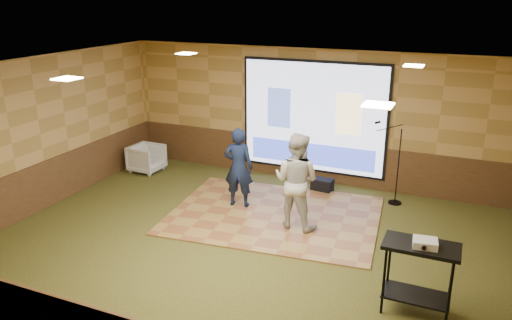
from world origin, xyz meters
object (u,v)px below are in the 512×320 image
at_px(duffel_bag, 322,185).
at_px(projector, 425,243).
at_px(dance_floor, 274,215).
at_px(player_right, 296,181).
at_px(projector_screen, 313,118).
at_px(banquet_chair, 147,158).
at_px(player_left, 239,167).
at_px(mic_stand, 394,180).
at_px(av_table, 419,265).

bearing_deg(duffel_bag, projector, -57.39).
xyz_separation_m(dance_floor, duffel_bag, (0.50, 1.60, 0.12)).
relative_size(dance_floor, player_right, 2.22).
relative_size(projector_screen, banquet_chair, 4.56).
bearing_deg(duffel_bag, projector_screen, 129.41).
relative_size(player_right, projector, 5.90).
bearing_deg(projector, player_left, 140.77).
bearing_deg(projector_screen, mic_stand, -16.29).
relative_size(player_right, banquet_chair, 2.46).
bearing_deg(av_table, player_left, 148.57).
bearing_deg(player_left, duffel_bag, -141.82).
relative_size(projector, banquet_chair, 0.42).
relative_size(av_table, duffel_bag, 2.30).
distance_m(mic_stand, duffel_bag, 1.55).
relative_size(player_left, av_table, 1.57).
relative_size(dance_floor, player_left, 2.45).
bearing_deg(dance_floor, projector_screen, 87.78).
height_order(projector_screen, player_right, projector_screen).
height_order(dance_floor, av_table, av_table).
bearing_deg(banquet_chair, projector_screen, -73.38).
bearing_deg(mic_stand, projector_screen, 156.10).
xyz_separation_m(player_right, mic_stand, (1.48, 1.86, -0.43)).
height_order(projector_screen, duffel_bag, projector_screen).
bearing_deg(mic_stand, dance_floor, -150.08).
distance_m(player_left, av_table, 4.33).
xyz_separation_m(player_right, banquet_chair, (-4.28, 1.45, -0.59)).
xyz_separation_m(banquet_chair, duffel_bag, (4.25, 0.46, -0.19)).
xyz_separation_m(projector, banquet_chair, (-6.66, 3.31, -0.75)).
bearing_deg(mic_stand, player_right, -136.11).
height_order(projector_screen, av_table, projector_screen).
distance_m(dance_floor, player_right, 1.10).
distance_m(av_table, mic_stand, 3.78).
relative_size(projector, mic_stand, 0.18).
xyz_separation_m(mic_stand, banquet_chair, (-5.76, -0.41, -0.16)).
height_order(av_table, duffel_bag, av_table).
bearing_deg(duffel_bag, player_right, -89.01).
bearing_deg(player_right, banquet_chair, -11.11).
height_order(projector, mic_stand, mic_stand).
bearing_deg(mic_stand, banquet_chair, 176.42).
relative_size(dance_floor, banquet_chair, 5.44).
xyz_separation_m(av_table, mic_stand, (-0.86, 3.67, -0.24)).
distance_m(player_right, banquet_chair, 4.56).
bearing_deg(projector_screen, duffel_bag, -50.59).
height_order(player_left, banquet_chair, player_left).
distance_m(player_left, player_right, 1.43).
bearing_deg(av_table, mic_stand, 103.18).
relative_size(banquet_chair, duffel_bag, 1.63).
height_order(banquet_chair, duffel_bag, banquet_chair).
xyz_separation_m(projector, mic_stand, (-0.90, 3.71, -0.59)).
distance_m(player_left, mic_stand, 3.19).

